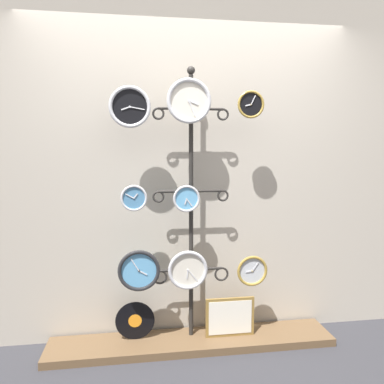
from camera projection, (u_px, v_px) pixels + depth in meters
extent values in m
plane|color=#333338|center=(200.00, 372.00, 2.57)|extent=(12.00, 12.00, 0.00)
cube|color=#BCB2A3|center=(188.00, 164.00, 2.96)|extent=(4.40, 0.04, 2.80)
cube|color=brown|center=(192.00, 342.00, 2.91)|extent=(2.20, 0.36, 0.06)
cylinder|color=#282623|center=(191.00, 340.00, 2.97)|extent=(0.36, 0.36, 0.02)
cylinder|color=#282623|center=(191.00, 212.00, 2.84)|extent=(0.03, 0.03, 2.04)
sphere|color=#282623|center=(191.00, 70.00, 2.72)|extent=(0.06, 0.06, 0.06)
cylinder|color=#282623|center=(175.00, 109.00, 2.73)|extent=(0.24, 0.02, 0.02)
torus|color=#282623|center=(158.00, 114.00, 2.72)|extent=(0.09, 0.02, 0.09)
cylinder|color=#282623|center=(207.00, 109.00, 2.77)|extent=(0.24, 0.02, 0.02)
torus|color=#282623|center=(223.00, 114.00, 2.79)|extent=(0.09, 0.02, 0.09)
cylinder|color=#282623|center=(175.00, 192.00, 2.81)|extent=(0.25, 0.02, 0.02)
torus|color=#282623|center=(158.00, 197.00, 2.79)|extent=(0.09, 0.02, 0.09)
cylinder|color=#282623|center=(207.00, 191.00, 2.84)|extent=(0.25, 0.02, 0.02)
torus|color=#282623|center=(223.00, 196.00, 2.87)|extent=(0.09, 0.02, 0.09)
cylinder|color=#282623|center=(176.00, 270.00, 2.88)|extent=(0.24, 0.02, 0.02)
torus|color=#282623|center=(160.00, 277.00, 2.87)|extent=(0.11, 0.02, 0.11)
cylinder|color=#282623|center=(206.00, 269.00, 2.92)|extent=(0.24, 0.02, 0.02)
torus|color=#282623|center=(221.00, 274.00, 2.94)|extent=(0.11, 0.02, 0.11)
cylinder|color=black|center=(130.00, 107.00, 2.59)|extent=(0.26, 0.02, 0.26)
torus|color=silver|center=(130.00, 107.00, 2.57)|extent=(0.29, 0.03, 0.29)
cylinder|color=silver|center=(130.00, 107.00, 2.57)|extent=(0.02, 0.01, 0.02)
cube|color=silver|center=(125.00, 108.00, 2.57)|extent=(0.06, 0.00, 0.03)
cube|color=silver|center=(137.00, 108.00, 2.58)|extent=(0.10, 0.00, 0.03)
cylinder|color=silver|center=(189.00, 101.00, 2.67)|extent=(0.29, 0.02, 0.29)
torus|color=silver|center=(189.00, 101.00, 2.65)|extent=(0.32, 0.03, 0.32)
cylinder|color=silver|center=(189.00, 101.00, 2.65)|extent=(0.02, 0.01, 0.02)
cube|color=silver|center=(194.00, 103.00, 2.66)|extent=(0.07, 0.00, 0.03)
cube|color=silver|center=(192.00, 108.00, 2.66)|extent=(0.05, 0.00, 0.11)
cylinder|color=black|center=(250.00, 105.00, 2.72)|extent=(0.18, 0.02, 0.18)
torus|color=#A58438|center=(251.00, 104.00, 2.70)|extent=(0.20, 0.02, 0.20)
cylinder|color=#A58438|center=(251.00, 104.00, 2.70)|extent=(0.01, 0.01, 0.01)
cube|color=silver|center=(248.00, 105.00, 2.70)|extent=(0.04, 0.00, 0.02)
cube|color=silver|center=(253.00, 100.00, 2.70)|extent=(0.04, 0.00, 0.07)
cylinder|color=#4C84B2|center=(134.00, 198.00, 2.67)|extent=(0.17, 0.02, 0.17)
torus|color=silver|center=(134.00, 198.00, 2.65)|extent=(0.19, 0.02, 0.19)
cylinder|color=silver|center=(134.00, 198.00, 2.65)|extent=(0.01, 0.01, 0.01)
cube|color=silver|center=(136.00, 196.00, 2.65)|extent=(0.03, 0.00, 0.04)
cube|color=silver|center=(130.00, 196.00, 2.65)|extent=(0.06, 0.00, 0.04)
cylinder|color=#60A8DB|center=(186.00, 199.00, 2.76)|extent=(0.18, 0.02, 0.18)
torus|color=silver|center=(187.00, 199.00, 2.74)|extent=(0.20, 0.02, 0.20)
cylinder|color=silver|center=(187.00, 199.00, 2.74)|extent=(0.01, 0.01, 0.01)
cube|color=silver|center=(186.00, 202.00, 2.74)|extent=(0.02, 0.00, 0.04)
cube|color=silver|center=(189.00, 203.00, 2.75)|extent=(0.05, 0.00, 0.06)
cylinder|color=#60A8DB|center=(139.00, 270.00, 2.74)|extent=(0.28, 0.02, 0.28)
torus|color=#262628|center=(139.00, 271.00, 2.72)|extent=(0.31, 0.03, 0.31)
cylinder|color=#262628|center=(139.00, 271.00, 2.72)|extent=(0.02, 0.01, 0.02)
cube|color=silver|center=(143.00, 273.00, 2.73)|extent=(0.06, 0.00, 0.04)
cube|color=silver|center=(135.00, 265.00, 2.71)|extent=(0.06, 0.00, 0.10)
cylinder|color=silver|center=(188.00, 270.00, 2.82)|extent=(0.27, 0.02, 0.27)
torus|color=silver|center=(188.00, 270.00, 2.80)|extent=(0.30, 0.03, 0.30)
cylinder|color=silver|center=(188.00, 270.00, 2.81)|extent=(0.02, 0.01, 0.02)
cube|color=silver|center=(187.00, 274.00, 2.81)|extent=(0.02, 0.00, 0.07)
cube|color=silver|center=(192.00, 275.00, 2.81)|extent=(0.07, 0.00, 0.09)
cylinder|color=silver|center=(252.00, 270.00, 2.90)|extent=(0.22, 0.02, 0.22)
torus|color=#A58438|center=(252.00, 271.00, 2.88)|extent=(0.24, 0.02, 0.24)
cylinder|color=#A58438|center=(252.00, 271.00, 2.88)|extent=(0.01, 0.01, 0.01)
cube|color=silver|center=(249.00, 272.00, 2.88)|extent=(0.05, 0.00, 0.01)
cube|color=silver|center=(256.00, 267.00, 2.88)|extent=(0.06, 0.00, 0.07)
cylinder|color=black|center=(135.00, 321.00, 2.87)|extent=(0.30, 0.01, 0.30)
cylinder|color=orange|center=(135.00, 321.00, 2.86)|extent=(0.10, 0.00, 0.10)
cube|color=olive|center=(230.00, 317.00, 2.92)|extent=(0.38, 0.02, 0.31)
cube|color=white|center=(230.00, 318.00, 2.91)|extent=(0.34, 0.00, 0.27)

